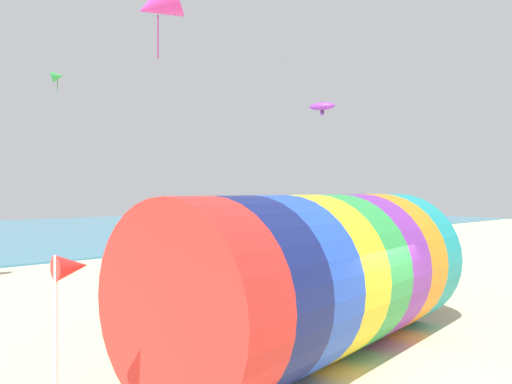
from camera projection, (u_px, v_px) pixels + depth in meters
ground_plane at (372, 364)px, 10.65m from camera, size 120.00×120.00×0.00m
giant_inflatable_tube at (317, 275)px, 11.23m from camera, size 9.22×4.71×3.62m
kite_handler at (380, 281)px, 15.57m from camera, size 0.37×0.42×1.71m
kite_magenta_delta at (158, 4)px, 10.70m from camera, size 1.42×1.37×1.74m
kite_green_delta at (57, 77)px, 23.23m from camera, size 0.73×0.66×1.00m
kite_purple_parafoil at (322, 106)px, 24.91m from camera, size 1.03×1.42×0.71m
bystander_near_water at (257, 249)px, 24.62m from camera, size 0.40×0.42×1.67m
bystander_mid_beach at (231, 252)px, 22.89m from camera, size 0.41×0.32×1.73m
beach_flag at (70, 277)px, 6.84m from camera, size 0.47×0.36×2.84m
cooler_box at (423, 303)px, 15.71m from camera, size 0.60×0.63×0.36m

